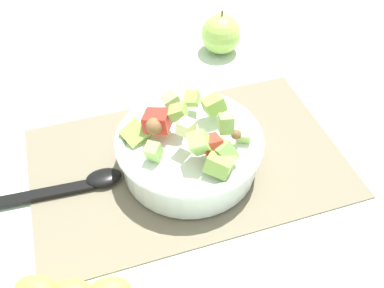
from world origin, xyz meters
TOP-DOWN VIEW (x-y plane):
  - ground_plane at (0.00, 0.00)m, footprint 2.40×2.40m
  - placemat at (0.00, 0.00)m, footprint 0.50×0.31m
  - salad_bowl at (-0.00, 0.01)m, footprint 0.23×0.23m
  - serving_spoon at (0.19, -0.00)m, footprint 0.23×0.04m
  - whole_apple at (-0.16, -0.29)m, footprint 0.08×0.08m

SIDE VIEW (x-z plane):
  - ground_plane at x=0.00m, z-range 0.00..0.00m
  - placemat at x=0.00m, z-range 0.00..0.01m
  - serving_spoon at x=0.19m, z-range 0.00..0.02m
  - whole_apple at x=-0.16m, z-range -0.01..0.09m
  - salad_bowl at x=0.00m, z-range -0.01..0.11m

